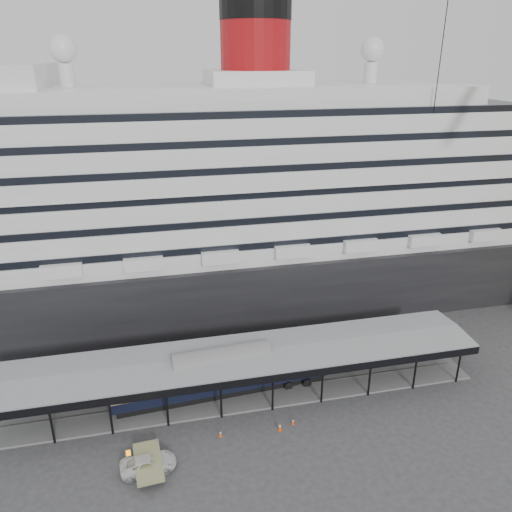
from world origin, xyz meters
name	(u,v)px	position (x,y,z in m)	size (l,w,h in m)	color
ground	(249,419)	(0.00, 0.00, 0.00)	(200.00, 200.00, 0.00)	#333335
cruise_ship	(205,185)	(0.05, 32.00, 18.35)	(130.00, 30.00, 43.90)	black
platform_canopy	(240,374)	(0.00, 5.00, 2.36)	(56.00, 9.18, 5.30)	slate
port_truck	(148,464)	(-10.89, -4.91, 0.74)	(2.44, 5.30, 1.47)	silver
pullman_carriage	(222,372)	(-2.16, 5.00, 2.98)	(25.39, 4.94, 24.77)	black
traffic_cone_left	(220,433)	(-3.47, -1.95, 0.34)	(0.35, 0.35, 0.68)	#F2550D
traffic_cone_mid	(293,422)	(4.44, -1.89, 0.33)	(0.43, 0.43, 0.67)	#E34C0C
traffic_cone_right	(280,427)	(2.81, -2.46, 0.42)	(0.45, 0.45, 0.84)	#E4420C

